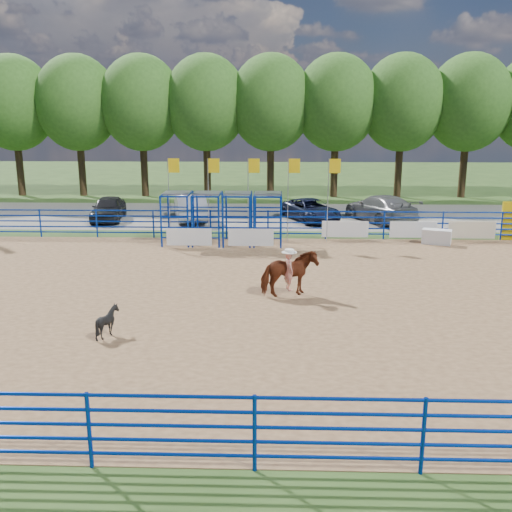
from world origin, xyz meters
The scene contains 13 objects.
ground centered at (0.00, 0.00, 0.00)m, with size 120.00×120.00×0.00m, color #395722.
arena_dirt centered at (0.00, 0.00, 0.01)m, with size 30.00×20.00×0.02m, color #926E49.
gravel_strip centered at (0.00, 17.00, 0.01)m, with size 40.00×10.00×0.01m, color gray.
announcer_table centered at (8.44, 8.95, 0.39)m, with size 1.38×0.65×0.74m, color white.
horse_and_rider centered at (0.86, 0.29, 0.92)m, with size 2.14×1.45×2.40m.
calf centered at (-4.50, -3.69, 0.47)m, with size 0.72×0.81×0.89m, color black.
car_a centered at (-9.82, 15.04, 0.75)m, with size 1.74×4.31×1.47m, color black.
car_b centered at (-4.83, 15.25, 0.81)m, with size 1.70×4.88×1.61m, color gray.
car_c centered at (2.56, 15.30, 0.67)m, with size 2.18×4.73×1.32m, color black.
car_d centered at (6.72, 15.10, 0.83)m, with size 2.28×5.62×1.63m, color slate.
perimeter_fence centered at (0.00, 0.00, 0.75)m, with size 30.10×20.10×1.50m.
chute_assembly centered at (-1.90, 8.84, 1.26)m, with size 19.32×2.41×4.20m.
treeline centered at (0.00, 26.00, 7.53)m, with size 56.40×6.40×11.24m.
Camera 1 is at (0.32, -19.14, 6.30)m, focal length 40.00 mm.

